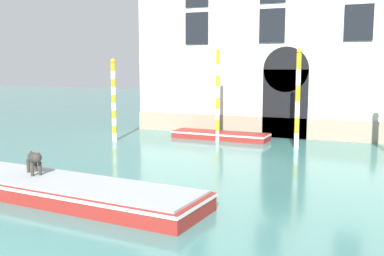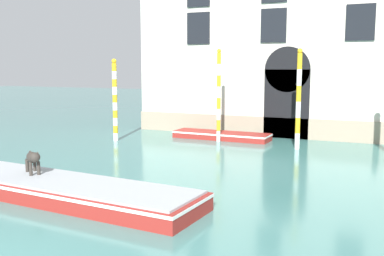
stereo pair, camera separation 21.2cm
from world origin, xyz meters
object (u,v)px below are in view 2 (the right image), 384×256
Objects in this scene: mooring_pole_0 at (115,100)px; boat_moored_near_palazzo at (221,135)px; mooring_pole_1 at (219,96)px; boat_foreground at (61,188)px; dog_on_deck at (33,158)px; mooring_pole_3 at (299,99)px.

boat_moored_near_palazzo is at bearing 29.59° from mooring_pole_0.
boat_foreground is at bearing -93.69° from mooring_pole_1.
boat_foreground is 9.30× the size of dog_on_deck.
boat_moored_near_palazzo is 1.24× the size of mooring_pole_0.
boat_moored_near_palazzo is 5.56m from mooring_pole_0.
dog_on_deck is 0.18× the size of boat_moored_near_palazzo.
boat_foreground is 1.93× the size of mooring_pole_3.
mooring_pole_3 is (5.75, 9.94, 1.24)m from dog_on_deck.
mooring_pole_1 reaches higher than boat_foreground.
mooring_pole_0 is at bearing -171.09° from mooring_pole_3.
mooring_pole_3 is at bearing -15.24° from boat_moored_near_palazzo.
boat_foreground is 10.80m from mooring_pole_1.
mooring_pole_0 reaches higher than boat_foreground.
boat_moored_near_palazzo is at bearing 100.32° from mooring_pole_1.
mooring_pole_0 is 5.04m from mooring_pole_1.
mooring_pole_3 is (3.85, -0.40, -0.02)m from mooring_pole_1.
mooring_pole_1 is 3.88m from mooring_pole_3.
mooring_pole_1 is (0.15, -0.84, 2.05)m from boat_moored_near_palazzo.
boat_foreground is 1.71× the size of boat_moored_near_palazzo.
dog_on_deck is at bearing 172.50° from boat_foreground.
mooring_pole_1 is at bearing 20.34° from mooring_pole_0.
mooring_pole_0 reaches higher than dog_on_deck.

